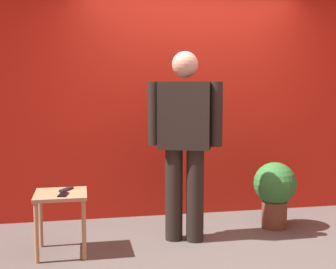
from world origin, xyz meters
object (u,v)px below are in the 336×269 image
Objects in this scene: tv_remote at (66,189)px; standing_person at (185,136)px; side_table at (61,204)px; cell_phone at (63,195)px; potted_plant at (275,189)px.

standing_person is at bearing 33.67° from tv_remote.
standing_person is 1.27m from side_table.
tv_remote reaches higher than cell_phone.
potted_plant is at bearing 8.48° from side_table.
tv_remote reaches higher than side_table.
standing_person reaches higher than side_table.
standing_person is 1.22m from cell_phone.
cell_phone reaches higher than side_table.
side_table is 3.19× the size of tv_remote.
side_table is at bearing -89.54° from tv_remote.
tv_remote is (0.02, 0.17, 0.01)m from cell_phone.
tv_remote is at bearing 93.73° from cell_phone.
side_table is 3.77× the size of cell_phone.
standing_person is at bearing -169.07° from potted_plant.
tv_remote is at bearing -177.44° from standing_person.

